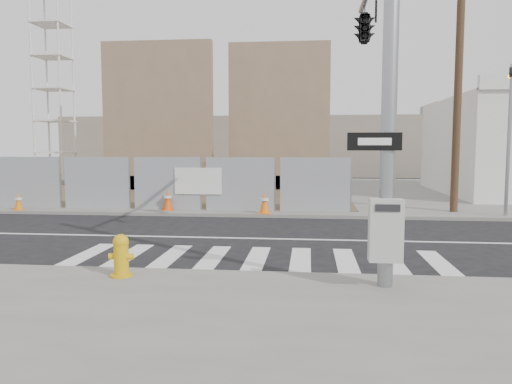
# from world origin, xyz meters

# --- Properties ---
(ground) EXTENTS (100.00, 100.00, 0.00)m
(ground) POSITION_xyz_m (0.00, 0.00, 0.00)
(ground) COLOR black
(ground) RESTS_ON ground
(sidewalk_far) EXTENTS (50.00, 20.00, 0.12)m
(sidewalk_far) POSITION_xyz_m (0.00, 14.00, 0.06)
(sidewalk_far) COLOR slate
(sidewalk_far) RESTS_ON ground
(signal_pole) EXTENTS (0.96, 5.87, 7.00)m
(signal_pole) POSITION_xyz_m (2.49, -2.05, 4.78)
(signal_pole) COLOR gray
(signal_pole) RESTS_ON sidewalk_near
(far_signal_pole) EXTENTS (0.16, 0.20, 5.60)m
(far_signal_pole) POSITION_xyz_m (8.00, 4.60, 3.48)
(far_signal_pole) COLOR gray
(far_signal_pole) RESTS_ON sidewalk_far
(chain_link_fence) EXTENTS (24.60, 0.04, 2.00)m
(chain_link_fence) POSITION_xyz_m (-10.00, 5.00, 1.12)
(chain_link_fence) COLOR gray
(chain_link_fence) RESTS_ON sidewalk_far
(concrete_wall_left) EXTENTS (6.00, 1.30, 8.00)m
(concrete_wall_left) POSITION_xyz_m (-7.00, 13.08, 3.38)
(concrete_wall_left) COLOR brown
(concrete_wall_left) RESTS_ON sidewalk_far
(concrete_wall_right) EXTENTS (5.50, 1.30, 8.00)m
(concrete_wall_right) POSITION_xyz_m (-0.50, 14.08, 3.38)
(concrete_wall_right) COLOR brown
(concrete_wall_right) RESTS_ON sidewalk_far
(crane_tower) EXTENTS (2.60, 2.60, 18.15)m
(crane_tower) POSITION_xyz_m (-15.00, 17.00, 9.02)
(crane_tower) COLOR slate
(crane_tower) RESTS_ON sidewalk_far
(utility_pole_right) EXTENTS (1.60, 0.28, 10.00)m
(utility_pole_right) POSITION_xyz_m (6.50, 5.50, 5.20)
(utility_pole_right) COLOR #483021
(utility_pole_right) RESTS_ON sidewalk_far
(fire_hydrant) EXTENTS (0.53, 0.53, 0.80)m
(fire_hydrant) POSITION_xyz_m (-2.30, -4.66, 0.51)
(fire_hydrant) COLOR #D09E0B
(fire_hydrant) RESTS_ON sidewalk_near
(traffic_cone_b) EXTENTS (0.35, 0.35, 0.66)m
(traffic_cone_b) POSITION_xyz_m (-9.78, 4.22, 0.44)
(traffic_cone_b) COLOR orange
(traffic_cone_b) RESTS_ON sidewalk_far
(traffic_cone_c) EXTENTS (0.52, 0.52, 0.78)m
(traffic_cone_c) POSITION_xyz_m (-4.15, 4.81, 0.50)
(traffic_cone_c) COLOR #DE480B
(traffic_cone_c) RESTS_ON sidewalk_far
(traffic_cone_d) EXTENTS (0.45, 0.45, 0.79)m
(traffic_cone_d) POSITION_xyz_m (-0.42, 4.22, 0.50)
(traffic_cone_d) COLOR orange
(traffic_cone_d) RESTS_ON sidewalk_far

